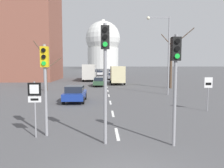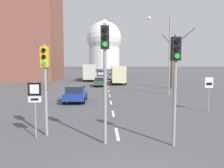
# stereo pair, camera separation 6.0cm
# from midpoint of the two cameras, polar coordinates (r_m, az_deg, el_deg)

# --- Properties ---
(lane_stripe_0) EXTENTS (0.16, 2.00, 0.01)m
(lane_stripe_0) POSITION_cam_midpoint_polar(r_m,az_deg,el_deg) (11.07, 1.18, -12.88)
(lane_stripe_0) COLOR silver
(lane_stripe_0) RESTS_ON ground_plane
(lane_stripe_1) EXTENTS (0.16, 2.00, 0.01)m
(lane_stripe_1) POSITION_cam_midpoint_polar(r_m,az_deg,el_deg) (15.41, 0.08, -7.73)
(lane_stripe_1) COLOR silver
(lane_stripe_1) RESTS_ON ground_plane
(lane_stripe_2) EXTENTS (0.16, 2.00, 0.01)m
(lane_stripe_2) POSITION_cam_midpoint_polar(r_m,az_deg,el_deg) (19.82, -0.52, -4.85)
(lane_stripe_2) COLOR silver
(lane_stripe_2) RESTS_ON ground_plane
(lane_stripe_3) EXTENTS (0.16, 2.00, 0.01)m
(lane_stripe_3) POSITION_cam_midpoint_polar(r_m,az_deg,el_deg) (24.26, -0.89, -3.02)
(lane_stripe_3) COLOR silver
(lane_stripe_3) RESTS_ON ground_plane
(lane_stripe_4) EXTENTS (0.16, 2.00, 0.01)m
(lane_stripe_4) POSITION_cam_midpoint_polar(r_m,az_deg,el_deg) (28.72, -1.15, -1.76)
(lane_stripe_4) COLOR silver
(lane_stripe_4) RESTS_ON ground_plane
(lane_stripe_5) EXTENTS (0.16, 2.00, 0.01)m
(lane_stripe_5) POSITION_cam_midpoint_polar(r_m,az_deg,el_deg) (33.20, -1.34, -0.84)
(lane_stripe_5) COLOR silver
(lane_stripe_5) RESTS_ON ground_plane
(lane_stripe_6) EXTENTS (0.16, 2.00, 0.01)m
(lane_stripe_6) POSITION_cam_midpoint_polar(r_m,az_deg,el_deg) (37.67, -1.49, -0.13)
(lane_stripe_6) COLOR silver
(lane_stripe_6) RESTS_ON ground_plane
(lane_stripe_7) EXTENTS (0.16, 2.00, 0.01)m
(lane_stripe_7) POSITION_cam_midpoint_polar(r_m,az_deg,el_deg) (42.16, -1.60, 0.42)
(lane_stripe_7) COLOR silver
(lane_stripe_7) RESTS_ON ground_plane
(lane_stripe_8) EXTENTS (0.16, 2.00, 0.01)m
(lane_stripe_8) POSITION_cam_midpoint_polar(r_m,az_deg,el_deg) (46.64, -1.69, 0.87)
(lane_stripe_8) COLOR silver
(lane_stripe_8) RESTS_ON ground_plane
(traffic_signal_near_left) EXTENTS (0.36, 0.34, 4.36)m
(traffic_signal_near_left) POSITION_cam_midpoint_polar(r_m,az_deg,el_deg) (10.76, -17.26, 2.93)
(traffic_signal_near_left) COLOR gray
(traffic_signal_near_left) RESTS_ON ground_plane
(traffic_signal_centre_tall) EXTENTS (0.36, 0.34, 5.13)m
(traffic_signal_centre_tall) POSITION_cam_midpoint_polar(r_m,az_deg,el_deg) (9.20, -1.99, 6.04)
(traffic_signal_centre_tall) COLOR gray
(traffic_signal_centre_tall) RESTS_ON ground_plane
(traffic_signal_near_right) EXTENTS (0.36, 0.34, 4.64)m
(traffic_signal_near_right) POSITION_cam_midpoint_polar(r_m,az_deg,el_deg) (9.34, 16.07, 3.83)
(traffic_signal_near_right) COLOR gray
(traffic_signal_near_right) RESTS_ON ground_plane
(route_sign_post) EXTENTS (0.60, 0.08, 2.64)m
(route_sign_post) POSITION_cam_midpoint_polar(r_m,az_deg,el_deg) (10.77, -19.69, -3.83)
(route_sign_post) COLOR gray
(route_sign_post) RESTS_ON ground_plane
(speed_limit_sign) EXTENTS (0.60, 0.08, 2.55)m
(speed_limit_sign) POSITION_cam_midpoint_polar(r_m,az_deg,el_deg) (17.41, 23.74, -0.93)
(speed_limit_sign) COLOR gray
(speed_limit_sign) RESTS_ON ground_plane
(street_lamp_right) EXTENTS (2.63, 0.36, 8.72)m
(street_lamp_right) POSITION_cam_midpoint_polar(r_m,az_deg,el_deg) (25.42, 13.52, 9.33)
(street_lamp_right) COLOR gray
(street_lamp_right) RESTS_ON ground_plane
(sedan_near_left) EXTENTS (1.75, 4.11, 1.53)m
(sedan_near_left) POSITION_cam_midpoint_polar(r_m,az_deg,el_deg) (84.87, -3.55, 3.27)
(sedan_near_left) COLOR black
(sedan_near_left) RESTS_ON ground_plane
(sedan_near_right) EXTENTS (1.90, 4.00, 1.50)m
(sedan_near_right) POSITION_cam_midpoint_polar(r_m,az_deg,el_deg) (20.35, -9.74, -2.47)
(sedan_near_right) COLOR navy
(sedan_near_right) RESTS_ON ground_plane
(sedan_mid_centre) EXTENTS (1.77, 4.25, 1.58)m
(sedan_mid_centre) POSITION_cam_midpoint_polar(r_m,az_deg,el_deg) (50.73, -0.17, 2.10)
(sedan_mid_centre) COLOR slate
(sedan_mid_centre) RESTS_ON ground_plane
(sedan_far_left) EXTENTS (1.93, 3.93, 1.58)m
(sedan_far_left) POSITION_cam_midpoint_polar(r_m,az_deg,el_deg) (69.85, -3.19, 2.90)
(sedan_far_left) COLOR silver
(sedan_far_left) RESTS_ON ground_plane
(sedan_far_right) EXTENTS (1.80, 4.16, 1.72)m
(sedan_far_right) POSITION_cam_midpoint_polar(r_m,az_deg,el_deg) (76.32, -0.25, 3.13)
(sedan_far_right) COLOR #B7B7BC
(sedan_far_right) RESTS_ON ground_plane
(sedan_distant_centre) EXTENTS (1.75, 4.54, 1.44)m
(sedan_distant_centre) POSITION_cam_midpoint_polar(r_m,az_deg,el_deg) (35.01, -3.56, 0.66)
(sedan_distant_centre) COLOR #2D4C33
(sedan_distant_centre) RESTS_ON ground_plane
(city_bus) EXTENTS (2.66, 10.80, 3.48)m
(city_bus) POSITION_cam_midpoint_polar(r_m,az_deg,el_deg) (48.08, -5.83, 3.41)
(city_bus) COLOR beige
(city_bus) RESTS_ON ground_plane
(delivery_truck) EXTENTS (2.44, 7.20, 3.14)m
(delivery_truck) POSITION_cam_midpoint_polar(r_m,az_deg,el_deg) (38.74, 1.30, 2.53)
(delivery_truck) COLOR #333842
(delivery_truck) RESTS_ON ground_plane
(bare_tree_left_near) EXTENTS (3.39, 1.43, 6.48)m
(bare_tree_left_near) POSITION_cam_midpoint_polar(r_m,az_deg,el_deg) (29.68, -16.99, 3.81)
(bare_tree_left_near) COLOR brown
(bare_tree_left_near) RESTS_ON ground_plane
(bare_tree_right_near) EXTENTS (4.13, 2.19, 8.56)m
(bare_tree_right_near) POSITION_cam_midpoint_polar(r_m,az_deg,el_deg) (32.74, 15.27, 5.92)
(bare_tree_right_near) COLOR brown
(bare_tree_right_near) RESTS_ON ground_plane
(capitol_dome) EXTENTS (30.41, 30.41, 42.96)m
(capitol_dome) POSITION_cam_midpoint_polar(r_m,az_deg,el_deg) (197.18, -2.37, 10.16)
(capitol_dome) COLOR silver
(capitol_dome) RESTS_ON ground_plane
(apartment_block_left) EXTENTS (18.00, 14.00, 28.30)m
(apartment_block_left) POSITION_cam_midpoint_polar(r_m,az_deg,el_deg) (54.13, -24.13, 16.07)
(apartment_block_left) COLOR brown
(apartment_block_left) RESTS_ON ground_plane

